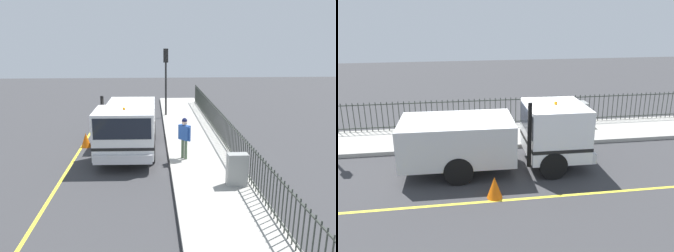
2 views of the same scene
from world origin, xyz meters
The scene contains 9 objects.
ground_plane centered at (0.00, 0.00, 0.00)m, with size 58.25×58.25×0.00m, color #38383A.
sidewalk_slab centered at (2.98, 0.00, 0.08)m, with size 2.84×26.48×0.17m, color #A3A099.
lane_marking centered at (-2.50, 0.00, 0.00)m, with size 0.12×23.83×0.01m, color yellow.
work_truck centered at (-0.22, 0.25, 1.30)m, with size 2.49×6.63×2.67m.
worker_standing centered at (2.18, -1.31, 1.23)m, with size 0.50×0.51×1.74m.
iron_fence centered at (4.24, 0.00, 0.86)m, with size 0.04×22.54×1.36m.
traffic_light_near centered at (1.78, 6.98, 3.15)m, with size 0.31×0.23×4.21m.
utility_cabinet centered at (3.73, -4.03, 0.73)m, with size 0.69×0.36×1.13m, color gray.
traffic_cone centered at (-2.29, 0.97, 0.34)m, with size 0.48×0.48×0.68m, color orange.
Camera 1 is at (0.84, -14.78, 5.11)m, focal length 36.66 mm.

